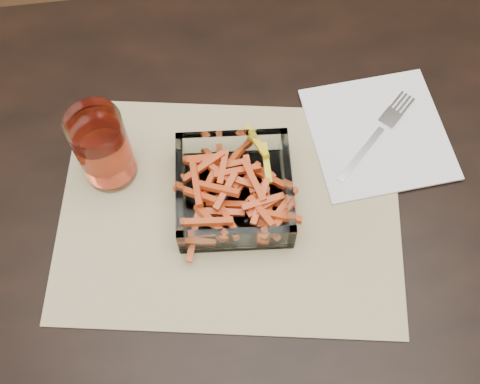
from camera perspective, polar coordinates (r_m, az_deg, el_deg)
The scene contains 6 objects.
dining_table at distance 0.89m, azimuth 9.62°, elevation -5.87°, with size 1.60×0.90×0.75m.
placemat at distance 0.80m, azimuth -0.95°, elevation -1.73°, with size 0.45×0.33×0.00m, color tan.
glass_bowl at distance 0.78m, azimuth -0.56°, elevation 0.02°, with size 0.16×0.16×0.06m.
tumbler at distance 0.79m, azimuth -12.83°, elevation 3.96°, with size 0.07×0.07×0.12m.
napkin at distance 0.87m, azimuth 12.97°, elevation 5.43°, with size 0.19×0.19×0.00m, color white.
fork at distance 0.87m, azimuth 12.93°, elevation 5.44°, with size 0.14×0.13×0.00m.
Camera 1 is at (-0.18, -0.27, 1.49)m, focal length 45.00 mm.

